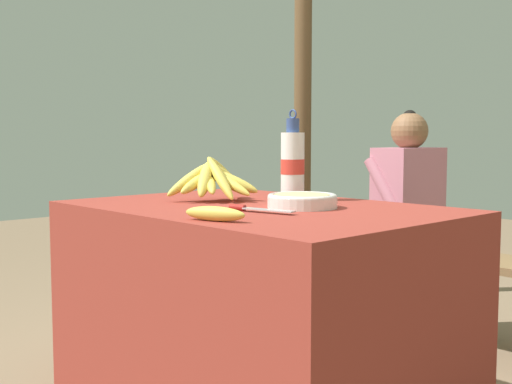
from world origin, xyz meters
TOP-DOWN VIEW (x-y plane):
  - market_counter at (0.00, 0.00)m, footprint 1.28×0.89m
  - banana_bunch_ripe at (-0.23, 0.01)m, footprint 0.25×0.36m
  - serving_bowl at (0.14, 0.06)m, footprint 0.23×0.23m
  - water_bottle at (-0.05, 0.22)m, footprint 0.09×0.09m
  - loose_banana_front at (0.21, -0.36)m, footprint 0.19×0.10m
  - knife at (0.11, -0.14)m, footprint 0.24×0.07m
  - wooden_bench at (0.03, 1.22)m, footprint 1.69×0.32m
  - seated_vendor at (-0.24, 1.19)m, footprint 0.42×0.40m
  - support_post_near at (-1.09, 1.40)m, footprint 0.10×0.10m

SIDE VIEW (x-z plane):
  - wooden_bench at x=0.03m, z-range 0.15..0.60m
  - market_counter at x=0.00m, z-range 0.00..0.76m
  - seated_vendor at x=-0.24m, z-range 0.09..1.21m
  - knife at x=0.11m, z-range 0.76..0.78m
  - loose_banana_front at x=0.21m, z-range 0.76..0.80m
  - serving_bowl at x=0.14m, z-range 0.76..0.81m
  - banana_bunch_ripe at x=-0.23m, z-range 0.75..0.92m
  - water_bottle at x=-0.05m, z-range 0.72..1.06m
  - support_post_near at x=-1.09m, z-range 0.00..2.68m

